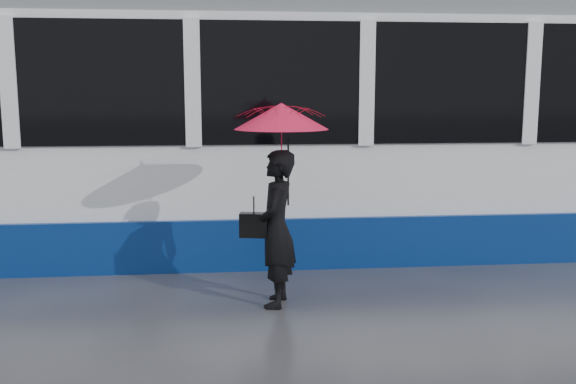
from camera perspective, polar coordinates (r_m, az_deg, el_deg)
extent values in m
plane|color=#29292D|center=(6.55, 2.86, -9.86)|extent=(90.00, 90.00, 0.00)
cube|color=#3F3D38|center=(8.24, 1.00, -5.83)|extent=(34.00, 0.07, 0.02)
cube|color=#3F3D38|center=(9.63, -0.01, -3.65)|extent=(34.00, 0.07, 0.02)
cube|color=white|center=(8.84, -17.79, 4.72)|extent=(24.00, 2.40, 2.95)
cube|color=navy|center=(9.01, -17.43, -3.00)|extent=(24.00, 2.56, 0.62)
cube|color=black|center=(8.82, -18.00, 9.10)|extent=(23.00, 2.48, 1.40)
cube|color=slate|center=(8.89, -18.32, 15.39)|extent=(23.60, 2.20, 0.35)
imported|color=black|center=(6.31, -1.03, -3.28)|extent=(0.48, 0.63, 1.55)
imported|color=#E41369|center=(6.19, -0.59, 4.52)|extent=(1.00, 1.01, 0.78)
cone|color=#E41369|center=(6.17, -0.60, 6.77)|extent=(1.08, 1.08, 0.25)
cylinder|color=black|center=(6.17, -0.60, 8.11)|extent=(0.01, 0.01, 0.06)
cylinder|color=black|center=(6.24, 0.02, 1.88)|extent=(0.02, 0.02, 0.68)
cube|color=black|center=(6.30, -3.04, -2.95)|extent=(0.30, 0.17, 0.24)
cylinder|color=black|center=(6.26, -3.06, -1.07)|extent=(0.01, 0.01, 0.18)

